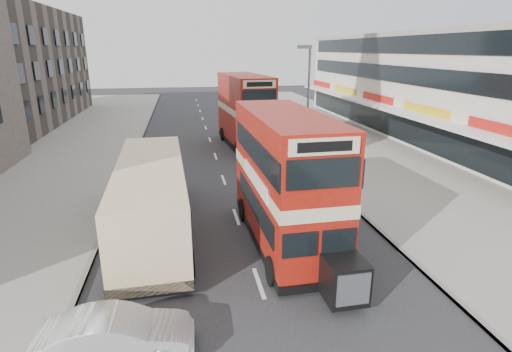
{
  "coord_description": "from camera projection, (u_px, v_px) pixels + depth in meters",
  "views": [
    {
      "loc": [
        -2.34,
        -10.32,
        7.88
      ],
      "look_at": [
        0.45,
        5.05,
        2.99
      ],
      "focal_mm": 28.61,
      "sensor_mm": 36.0,
      "label": 1
    }
  ],
  "objects": [
    {
      "name": "ground",
      "position": [
        271.0,
        319.0,
        12.44
      ],
      "size": [
        160.0,
        160.0,
        0.0
      ],
      "primitive_type": "plane",
      "color": "#28282B",
      "rests_on": "ground"
    },
    {
      "name": "road_surface",
      "position": [
        215.0,
        156.0,
        31.22
      ],
      "size": [
        12.0,
        90.0,
        0.01
      ],
      "primitive_type": "cube",
      "color": "#28282B",
      "rests_on": "ground"
    },
    {
      "name": "pavement_right",
      "position": [
        362.0,
        149.0,
        33.25
      ],
      "size": [
        12.0,
        90.0,
        0.15
      ],
      "primitive_type": "cube",
      "color": "gray",
      "rests_on": "ground"
    },
    {
      "name": "pavement_left",
      "position": [
        48.0,
        163.0,
        29.16
      ],
      "size": [
        12.0,
        90.0,
        0.15
      ],
      "primitive_type": "cube",
      "color": "gray",
      "rests_on": "ground"
    },
    {
      "name": "kerb_left",
      "position": [
        133.0,
        159.0,
        30.16
      ],
      "size": [
        0.2,
        90.0,
        0.16
      ],
      "primitive_type": "cube",
      "color": "gray",
      "rests_on": "ground"
    },
    {
      "name": "kerb_right",
      "position": [
        292.0,
        152.0,
        32.24
      ],
      "size": [
        0.2,
        90.0,
        0.16
      ],
      "primitive_type": "cube",
      "color": "gray",
      "rests_on": "ground"
    },
    {
      "name": "commercial_row",
      "position": [
        443.0,
        87.0,
        35.1
      ],
      "size": [
        9.9,
        46.2,
        9.3
      ],
      "color": "beige",
      "rests_on": "ground"
    },
    {
      "name": "street_lamp",
      "position": [
        307.0,
        94.0,
        29.03
      ],
      "size": [
        1.0,
        0.2,
        8.12
      ],
      "color": "slate",
      "rests_on": "ground"
    },
    {
      "name": "bus_main",
      "position": [
        285.0,
        180.0,
        16.54
      ],
      "size": [
        2.87,
        9.68,
        5.32
      ],
      "rotation": [
        0.0,
        0.0,
        3.17
      ],
      "color": "black",
      "rests_on": "ground"
    },
    {
      "name": "bus_second",
      "position": [
        245.0,
        111.0,
        33.56
      ],
      "size": [
        3.69,
        10.39,
        5.68
      ],
      "rotation": [
        0.0,
        0.0,
        3.23
      ],
      "color": "black",
      "rests_on": "ground"
    },
    {
      "name": "coach",
      "position": [
        152.0,
        195.0,
        17.86
      ],
      "size": [
        3.26,
        11.21,
        2.95
      ],
      "rotation": [
        0.0,
        0.0,
        0.04
      ],
      "color": "black",
      "rests_on": "ground"
    },
    {
      "name": "car_left_front",
      "position": [
        117.0,
        336.0,
        10.72
      ],
      "size": [
        4.05,
        1.52,
        1.32
      ],
      "primitive_type": "imported",
      "rotation": [
        0.0,
        0.0,
        1.54
      ],
      "color": "silver",
      "rests_on": "ground"
    },
    {
      "name": "car_right_a",
      "position": [
        290.0,
        163.0,
        26.91
      ],
      "size": [
        4.79,
        2.45,
        1.33
      ],
      "primitive_type": "imported",
      "rotation": [
        0.0,
        0.0,
        -1.7
      ],
      "color": "maroon",
      "rests_on": "ground"
    },
    {
      "name": "car_right_b",
      "position": [
        267.0,
        138.0,
        34.41
      ],
      "size": [
        4.92,
        2.48,
        1.34
      ],
      "primitive_type": "imported",
      "rotation": [
        0.0,
        0.0,
        -1.52
      ],
      "color": "#D04F14",
      "rests_on": "ground"
    },
    {
      "name": "car_right_c",
      "position": [
        250.0,
        119.0,
        43.73
      ],
      "size": [
        4.3,
        1.97,
        1.43
      ],
      "primitive_type": "imported",
      "rotation": [
        0.0,
        0.0,
        -1.5
      ],
      "color": "#5C94B8",
      "rests_on": "ground"
    },
    {
      "name": "pedestrian_near",
      "position": [
        343.0,
        159.0,
        26.27
      ],
      "size": [
        0.81,
        0.67,
        1.9
      ],
      "primitive_type": "imported",
      "rotation": [
        0.0,
        0.0,
        3.45
      ],
      "color": "gray",
      "rests_on": "pavement_right"
    },
    {
      "name": "pedestrian_far",
      "position": [
        291.0,
        119.0,
        41.47
      ],
      "size": [
        1.12,
        0.71,
        1.78
      ],
      "primitive_type": "imported",
      "rotation": [
        0.0,
        0.0,
        0.28
      ],
      "color": "gray",
      "rests_on": "pavement_right"
    },
    {
      "name": "cyclist",
      "position": [
        267.0,
        148.0,
        30.66
      ],
      "size": [
        0.71,
        1.69,
        2.18
      ],
      "rotation": [
        0.0,
        0.0,
        -0.09
      ],
      "color": "gray",
      "rests_on": "ground"
    }
  ]
}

